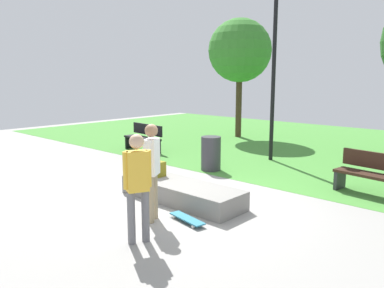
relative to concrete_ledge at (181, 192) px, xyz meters
The scene contains 12 objects.
ground_plane 0.31m from the concrete_ledge, 32.53° to the left, with size 28.00×28.00×0.00m, color gray.
grass_lawn 8.09m from the concrete_ledge, 88.57° to the left, with size 26.60×12.08×0.01m, color #478C38.
concrete_ledge is the anchor object (origin of this frame).
backpack_on_ledge 0.80m from the concrete_ledge, behind, with size 0.28×0.20×0.32m, color olive.
skater_performing_trick 2.20m from the concrete_ledge, 64.24° to the right, with size 0.32×0.40×1.67m.
skater_watching 1.41m from the concrete_ledge, 71.50° to the right, with size 0.33×0.38×1.71m.
skateboard_by_ledge 1.16m from the concrete_ledge, 40.96° to the right, with size 0.82×0.34×0.08m.
park_bench_near_path 5.60m from the concrete_ledge, 147.20° to the left, with size 1.64×0.62×0.91m.
park_bench_far_right 4.11m from the concrete_ledge, 47.67° to the left, with size 1.65×0.68×0.91m.
tree_tall_oak 9.50m from the concrete_ledge, 118.31° to the left, with size 2.59×2.59×4.86m.
lamp_post 5.50m from the concrete_ledge, 99.10° to the left, with size 0.28×0.28×4.95m.
trash_bin 2.77m from the concrete_ledge, 117.12° to the left, with size 0.53×0.53×0.92m, color #333338.
Camera 1 is at (5.01, -5.50, 2.48)m, focal length 35.87 mm.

